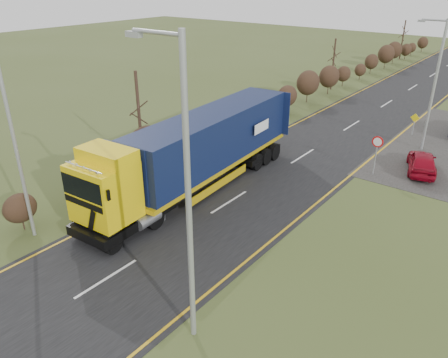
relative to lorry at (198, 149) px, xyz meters
name	(u,v)px	position (x,y,z in m)	size (l,w,h in m)	color
ground	(177,235)	(2.27, -4.21, -2.40)	(160.00, 160.00, 0.00)	#3F4B20
road	(287,166)	(2.27, 5.79, -2.39)	(8.00, 120.00, 0.02)	black
layby	(439,144)	(8.77, 15.79, -2.39)	(6.00, 18.00, 0.02)	#282624
lane_markings	(285,167)	(2.27, 5.49, -2.37)	(7.52, 116.00, 0.01)	#C49412
hedgerow	(192,131)	(-3.73, 3.69, -0.78)	(2.24, 102.04, 6.05)	black
lorry	(198,149)	(0.00, 0.00, 0.00)	(3.38, 15.31, 4.23)	black
car_red_hatchback	(422,162)	(9.09, 9.93, -1.74)	(1.54, 3.84, 1.31)	maroon
streetlight_near	(185,189)	(6.74, -8.27, 2.97)	(2.06, 0.19, 9.71)	#9C9FA1
streetlight_mid	(434,81)	(7.97, 13.85, 2.23)	(1.80, 0.18, 8.43)	#9C9FA1
left_pole	(11,127)	(-2.93, -8.18, 2.81)	(0.16, 0.16, 10.41)	#9C9FA1
speed_sign	(377,148)	(6.95, 7.82, -0.70)	(0.67, 0.10, 2.42)	#9C9FA1
warning_board	(414,122)	(6.69, 16.41, -1.40)	(0.64, 0.11, 1.68)	#9C9FA1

